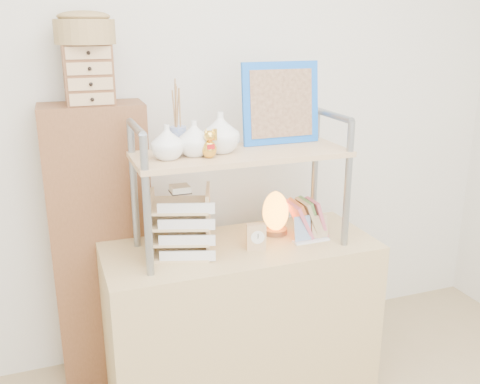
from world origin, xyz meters
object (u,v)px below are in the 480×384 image
at_px(salt_lamp, 275,212).
at_px(desk, 241,320).
at_px(letter_tray, 181,227).
at_px(cabinet, 103,247).

bearing_deg(salt_lamp, desk, -158.46).
xyz_separation_m(letter_tray, salt_lamp, (0.46, 0.07, -0.02)).
relative_size(cabinet, letter_tray, 4.42).
relative_size(desk, letter_tray, 3.93).
height_order(cabinet, salt_lamp, cabinet).
bearing_deg(letter_tray, desk, -0.58).
xyz_separation_m(desk, cabinet, (-0.56, 0.37, 0.30)).
height_order(letter_tray, salt_lamp, letter_tray).
bearing_deg(desk, cabinet, 146.65).
bearing_deg(letter_tray, salt_lamp, 9.17).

